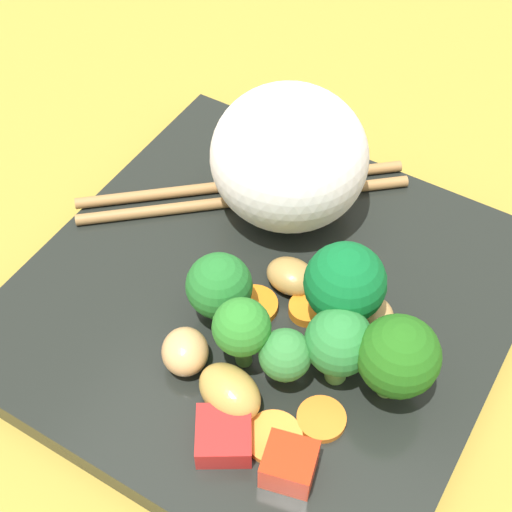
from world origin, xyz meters
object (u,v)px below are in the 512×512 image
Objects in this scene: rice_mound at (289,158)px; carrot_slice_3 at (260,308)px; square_plate at (264,302)px; broccoli_floret_4 at (285,356)px; chopstick_pair at (243,192)px.

rice_mound reaches higher than carrot_slice_3.
rice_mound is (7.18, 2.18, 5.58)cm from square_plate.
chopstick_pair is at bearing 38.72° from broccoli_floret_4.
square_plate is 1.78cm from carrot_slice_3.
rice_mound is at bearing 17.11° from carrot_slice_3.
chopstick_pair is (11.61, 9.30, -2.10)cm from broccoli_floret_4.
carrot_slice_3 is at bearing 87.26° from chopstick_pair.
carrot_slice_3 is (-8.47, -2.61, -4.43)cm from rice_mound.
carrot_slice_3 is at bearing 44.56° from broccoli_floret_4.
rice_mound is at bearing 26.94° from broccoli_floret_4.
broccoli_floret_4 is (-12.03, -6.11, -2.21)cm from rice_mound.
chopstick_pair reaches higher than square_plate.
square_plate is 9.98× the size of carrot_slice_3.
rice_mound reaches higher than square_plate.
rice_mound reaches higher than chopstick_pair.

